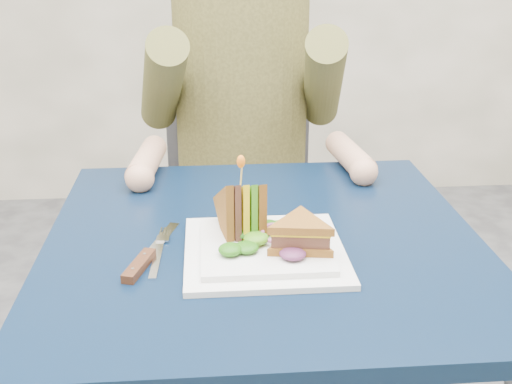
{
  "coord_description": "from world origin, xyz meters",
  "views": [
    {
      "loc": [
        -0.09,
        -1.0,
        1.22
      ],
      "look_at": [
        -0.01,
        -0.02,
        0.82
      ],
      "focal_mm": 45.0,
      "sensor_mm": 36.0,
      "label": 1
    }
  ],
  "objects": [
    {
      "name": "sandwich_flat",
      "position": [
        0.05,
        -0.09,
        0.78
      ],
      "size": [
        0.14,
        0.14,
        0.05
      ],
      "color": "brown",
      "rests_on": "plate"
    },
    {
      "name": "plate",
      "position": [
        -0.0,
        -0.07,
        0.74
      ],
      "size": [
        0.26,
        0.26,
        0.02
      ],
      "color": "white",
      "rests_on": "table"
    },
    {
      "name": "onion_ring",
      "position": [
        0.01,
        -0.06,
        0.77
      ],
      "size": [
        0.04,
        0.04,
        0.02
      ],
      "primitive_type": "torus",
      "rotation": [
        0.44,
        0.0,
        0.0
      ],
      "color": "#9E4C7A",
      "rests_on": "plate"
    },
    {
      "name": "fork",
      "position": [
        -0.18,
        -0.05,
        0.73
      ],
      "size": [
        0.03,
        0.18,
        0.01
      ],
      "color": "silver",
      "rests_on": "table"
    },
    {
      "name": "toothpick",
      "position": [
        -0.04,
        -0.02,
        0.85
      ],
      "size": [
        0.01,
        0.01,
        0.06
      ],
      "primitive_type": "cylinder",
      "rotation": [
        0.14,
        0.07,
        0.0
      ],
      "color": "tan",
      "rests_on": "sandwich_upright"
    },
    {
      "name": "chair",
      "position": [
        0.0,
        0.72,
        0.54
      ],
      "size": [
        0.42,
        0.4,
        0.93
      ],
      "color": "#47474C",
      "rests_on": "ground"
    },
    {
      "name": "knife",
      "position": [
        -0.2,
        -0.08,
        0.74
      ],
      "size": [
        0.08,
        0.22,
        0.02
      ],
      "color": "silver",
      "rests_on": "table"
    },
    {
      "name": "lettuce_spill",
      "position": [
        0.0,
        -0.06,
        0.76
      ],
      "size": [
        0.15,
        0.13,
        0.02
      ],
      "primitive_type": null,
      "color": "#337A14",
      "rests_on": "plate"
    },
    {
      "name": "sandwich_upright",
      "position": [
        -0.04,
        -0.02,
        0.78
      ],
      "size": [
        0.09,
        0.15,
        0.15
      ],
      "color": "brown",
      "rests_on": "plate"
    },
    {
      "name": "toothpick_frill",
      "position": [
        -0.04,
        -0.02,
        0.88
      ],
      "size": [
        0.01,
        0.01,
        0.02
      ],
      "primitive_type": "ellipsoid",
      "color": "orange",
      "rests_on": "sandwich_upright"
    },
    {
      "name": "table",
      "position": [
        0.0,
        0.0,
        0.65
      ],
      "size": [
        0.75,
        0.75,
        0.73
      ],
      "color": "black",
      "rests_on": "ground"
    },
    {
      "name": "diner",
      "position": [
        -0.0,
        0.61,
        0.91
      ],
      "size": [
        0.54,
        0.59,
        0.74
      ],
      "color": "#504B24",
      "rests_on": "chair"
    }
  ]
}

